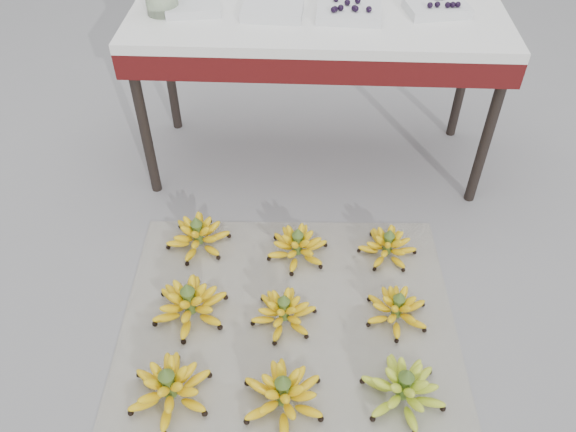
{
  "coord_description": "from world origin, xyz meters",
  "views": [
    {
      "loc": [
        0.01,
        -1.26,
        1.75
      ],
      "look_at": [
        -0.06,
        0.31,
        0.26
      ],
      "focal_mm": 35.0,
      "sensor_mm": 36.0,
      "label": 1
    }
  ],
  "objects_px": {
    "newspaper_mat": "(289,319)",
    "bunch_back_left": "(198,235)",
    "bunch_front_center": "(283,394)",
    "tray_far_right": "(437,7)",
    "bunch_mid_left": "(190,304)",
    "tray_far_left": "(193,7)",
    "vendor_table": "(317,34)",
    "bunch_front_left": "(169,387)",
    "bunch_mid_right": "(397,309)",
    "bunch_front_right": "(403,389)",
    "bunch_mid_center": "(284,312)",
    "tray_left": "(273,11)",
    "tray_right": "(349,12)",
    "bunch_back_center": "(298,246)",
    "bunch_back_right": "(388,246)"
  },
  "relations": [
    {
      "from": "newspaper_mat",
      "to": "bunch_back_left",
      "type": "distance_m",
      "value": 0.55
    },
    {
      "from": "bunch_mid_left",
      "to": "bunch_back_left",
      "type": "xyz_separation_m",
      "value": [
        -0.03,
        0.36,
        -0.0
      ]
    },
    {
      "from": "bunch_mid_right",
      "to": "bunch_back_center",
      "type": "height_order",
      "value": "bunch_back_center"
    },
    {
      "from": "bunch_mid_center",
      "to": "bunch_mid_right",
      "type": "bearing_deg",
      "value": 2.51
    },
    {
      "from": "bunch_front_right",
      "to": "vendor_table",
      "type": "distance_m",
      "value": 1.47
    },
    {
      "from": "bunch_front_right",
      "to": "bunch_back_left",
      "type": "relative_size",
      "value": 1.21
    },
    {
      "from": "tray_far_right",
      "to": "tray_left",
      "type": "bearing_deg",
      "value": -174.82
    },
    {
      "from": "newspaper_mat",
      "to": "vendor_table",
      "type": "xyz_separation_m",
      "value": [
        0.08,
        1.0,
        0.67
      ]
    },
    {
      "from": "bunch_front_left",
      "to": "bunch_front_center",
      "type": "bearing_deg",
      "value": -17.41
    },
    {
      "from": "bunch_front_center",
      "to": "tray_far_right",
      "type": "relative_size",
      "value": 1.35
    },
    {
      "from": "bunch_mid_left",
      "to": "tray_right",
      "type": "height_order",
      "value": "tray_right"
    },
    {
      "from": "tray_left",
      "to": "bunch_mid_left",
      "type": "bearing_deg",
      "value": -105.1
    },
    {
      "from": "bunch_mid_right",
      "to": "bunch_front_center",
      "type": "bearing_deg",
      "value": -138.22
    },
    {
      "from": "bunch_mid_left",
      "to": "tray_far_left",
      "type": "relative_size",
      "value": 1.35
    },
    {
      "from": "newspaper_mat",
      "to": "tray_left",
      "type": "height_order",
      "value": "tray_left"
    },
    {
      "from": "bunch_back_left",
      "to": "tray_far_right",
      "type": "relative_size",
      "value": 1.07
    },
    {
      "from": "bunch_back_center",
      "to": "tray_left",
      "type": "bearing_deg",
      "value": 104.97
    },
    {
      "from": "newspaper_mat",
      "to": "bunch_front_left",
      "type": "relative_size",
      "value": 3.55
    },
    {
      "from": "tray_far_right",
      "to": "bunch_back_right",
      "type": "bearing_deg",
      "value": -104.16
    },
    {
      "from": "tray_left",
      "to": "bunch_front_right",
      "type": "bearing_deg",
      "value": -68.47
    },
    {
      "from": "bunch_back_left",
      "to": "vendor_table",
      "type": "relative_size",
      "value": 0.19
    },
    {
      "from": "bunch_mid_left",
      "to": "bunch_mid_right",
      "type": "height_order",
      "value": "bunch_mid_left"
    },
    {
      "from": "bunch_back_left",
      "to": "bunch_back_center",
      "type": "relative_size",
      "value": 1.11
    },
    {
      "from": "newspaper_mat",
      "to": "bunch_mid_right",
      "type": "xyz_separation_m",
      "value": [
        0.41,
        0.02,
        0.05
      ]
    },
    {
      "from": "bunch_mid_center",
      "to": "bunch_back_left",
      "type": "bearing_deg",
      "value": 133.53
    },
    {
      "from": "vendor_table",
      "to": "bunch_front_left",
      "type": "bearing_deg",
      "value": -108.76
    },
    {
      "from": "bunch_back_center",
      "to": "bunch_mid_right",
      "type": "bearing_deg",
      "value": -35.23
    },
    {
      "from": "bunch_mid_right",
      "to": "tray_left",
      "type": "xyz_separation_m",
      "value": [
        -0.52,
        0.95,
        0.72
      ]
    },
    {
      "from": "bunch_front_center",
      "to": "bunch_front_right",
      "type": "bearing_deg",
      "value": -18.9
    },
    {
      "from": "bunch_mid_center",
      "to": "tray_right",
      "type": "xyz_separation_m",
      "value": [
        0.22,
        0.97,
        0.73
      ]
    },
    {
      "from": "vendor_table",
      "to": "tray_far_left",
      "type": "distance_m",
      "value": 0.53
    },
    {
      "from": "bunch_front_left",
      "to": "bunch_front_right",
      "type": "distance_m",
      "value": 0.77
    },
    {
      "from": "vendor_table",
      "to": "tray_right",
      "type": "distance_m",
      "value": 0.17
    },
    {
      "from": "bunch_back_center",
      "to": "tray_far_left",
      "type": "distance_m",
      "value": 1.08
    },
    {
      "from": "tray_far_right",
      "to": "bunch_mid_center",
      "type": "bearing_deg",
      "value": -119.4
    },
    {
      "from": "bunch_front_right",
      "to": "tray_right",
      "type": "height_order",
      "value": "tray_right"
    },
    {
      "from": "bunch_mid_center",
      "to": "tray_far_left",
      "type": "xyz_separation_m",
      "value": [
        -0.43,
        1.0,
        0.72
      ]
    },
    {
      "from": "bunch_mid_center",
      "to": "bunch_back_left",
      "type": "xyz_separation_m",
      "value": [
        -0.38,
        0.38,
        0.0
      ]
    },
    {
      "from": "bunch_mid_right",
      "to": "tray_far_left",
      "type": "xyz_separation_m",
      "value": [
        -0.85,
        0.97,
        0.72
      ]
    },
    {
      "from": "bunch_mid_right",
      "to": "bunch_back_left",
      "type": "relative_size",
      "value": 0.82
    },
    {
      "from": "bunch_back_center",
      "to": "vendor_table",
      "type": "bearing_deg",
      "value": 88.69
    },
    {
      "from": "newspaper_mat",
      "to": "bunch_front_left",
      "type": "distance_m",
      "value": 0.51
    },
    {
      "from": "bunch_back_right",
      "to": "tray_right",
      "type": "bearing_deg",
      "value": 109.13
    },
    {
      "from": "bunch_mid_left",
      "to": "tray_left",
      "type": "relative_size",
      "value": 1.31
    },
    {
      "from": "tray_far_left",
      "to": "tray_right",
      "type": "relative_size",
      "value": 0.92
    },
    {
      "from": "bunch_mid_left",
      "to": "tray_left",
      "type": "height_order",
      "value": "tray_left"
    },
    {
      "from": "bunch_front_center",
      "to": "bunch_front_left",
      "type": "bearing_deg",
      "value": 154.14
    },
    {
      "from": "bunch_front_right",
      "to": "bunch_back_center",
      "type": "bearing_deg",
      "value": 140.98
    },
    {
      "from": "newspaper_mat",
      "to": "bunch_back_center",
      "type": "bearing_deg",
      "value": 86.1
    },
    {
      "from": "tray_far_right",
      "to": "bunch_mid_left",
      "type": "bearing_deg",
      "value": -132.48
    }
  ]
}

